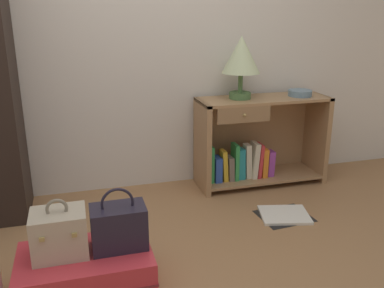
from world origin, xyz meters
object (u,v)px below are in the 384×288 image
at_px(bookshelf, 256,143).
at_px(bowl, 300,93).
at_px(train_case, 59,233).
at_px(open_book_on_floor, 284,215).
at_px(table_lamp, 241,57).
at_px(suitcase_large, 86,272).
at_px(handbag, 119,226).

xyz_separation_m(bookshelf, bowl, (0.35, -0.03, 0.40)).
bearing_deg(train_case, open_book_on_floor, 16.46).
height_order(bowl, train_case, bowl).
bearing_deg(open_book_on_floor, bookshelf, 85.63).
bearing_deg(table_lamp, bookshelf, -2.95).
distance_m(table_lamp, suitcase_large, 1.92).
bearing_deg(handbag, bowl, 33.43).
xyz_separation_m(bookshelf, handbag, (-1.24, -1.08, -0.01)).
relative_size(table_lamp, suitcase_large, 0.71).
bearing_deg(bowl, train_case, -151.08).
height_order(table_lamp, open_book_on_floor, table_lamp).
height_order(table_lamp, handbag, table_lamp).
bearing_deg(bookshelf, open_book_on_floor, -94.37).
height_order(handbag, open_book_on_floor, handbag).
bearing_deg(bowl, suitcase_large, -148.91).
relative_size(table_lamp, bowl, 2.54).
distance_m(train_case, open_book_on_floor, 1.58).
distance_m(table_lamp, handbag, 1.69).
xyz_separation_m(suitcase_large, handbag, (0.18, 0.02, 0.23)).
distance_m(bowl, handbag, 1.95).
distance_m(handbag, open_book_on_floor, 1.31).
xyz_separation_m(suitcase_large, train_case, (-0.11, 0.03, 0.23)).
bearing_deg(suitcase_large, table_lamp, 41.14).
height_order(bowl, open_book_on_floor, bowl).
distance_m(bookshelf, table_lamp, 0.71).
bearing_deg(bookshelf, bowl, -5.20).
relative_size(table_lamp, open_book_on_floor, 1.23).
xyz_separation_m(bowl, handbag, (-1.59, -1.05, -0.41)).
xyz_separation_m(train_case, open_book_on_floor, (1.48, 0.44, -0.33)).
relative_size(train_case, open_book_on_floor, 0.77).
bearing_deg(open_book_on_floor, table_lamp, 99.08).
bearing_deg(suitcase_large, open_book_on_floor, 18.77).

